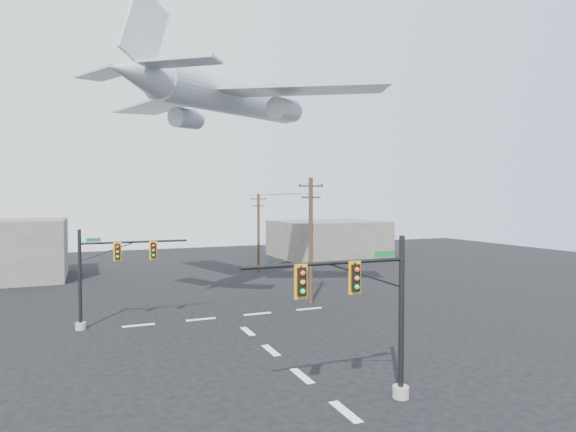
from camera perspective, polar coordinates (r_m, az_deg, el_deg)
name	(u,v)px	position (r m, az deg, el deg)	size (l,w,h in m)	color
ground	(302,376)	(23.05, 1.65, -18.43)	(120.00, 120.00, 0.00)	black
lane_markings	(262,343)	(27.74, -3.04, -14.84)	(14.00, 21.20, 0.01)	silver
signal_mast_near	(370,314)	(19.38, 9.72, -11.36)	(7.08, 0.73, 6.59)	gray
signal_mast_far	(105,274)	(32.34, -20.84, -6.44)	(6.86, 0.68, 6.20)	gray
utility_pole_a	(311,238)	(36.85, 2.71, -2.63)	(1.93, 0.47, 9.70)	#40281B
utility_pole_b	(258,231)	(53.74, -3.52, -1.75)	(1.75, 0.29, 8.66)	#40281B
power_lines	(280,194)	(45.11, -0.99, 2.59)	(3.50, 17.48, 0.03)	black
airliner	(235,97)	(40.26, -6.30, 13.82)	(23.07, 21.97, 7.19)	#A8ADB4
building_right	(327,239)	(67.43, 4.70, -2.72)	(14.00, 12.00, 5.00)	slate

